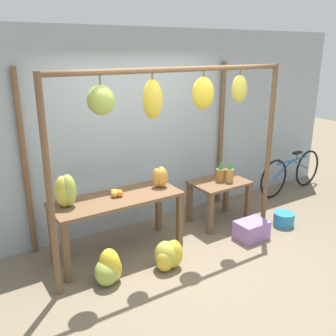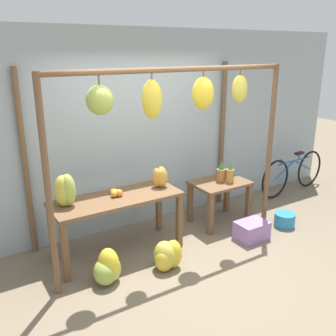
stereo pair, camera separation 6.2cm
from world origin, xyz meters
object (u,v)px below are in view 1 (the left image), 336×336
at_px(blue_bucket, 284,219).
at_px(banana_pile_ground_right, 168,256).
at_px(orange_pile, 116,193).
at_px(pineapple_cluster, 225,173).
at_px(parked_bicycle, 291,172).
at_px(fruit_crate_white, 251,230).
at_px(papaya_pile, 160,177).
at_px(banana_pile_on_table, 66,191).
at_px(banana_pile_ground_left, 109,269).

bearing_deg(blue_bucket, banana_pile_ground_right, -178.88).
xyz_separation_m(orange_pile, pineapple_cluster, (1.71, -0.06, -0.03)).
bearing_deg(parked_bicycle, fruit_crate_white, -154.09).
bearing_deg(parked_bicycle, blue_bucket, -143.38).
xyz_separation_m(orange_pile, papaya_pile, (0.63, -0.02, 0.09)).
xyz_separation_m(banana_pile_on_table, pineapple_cluster, (2.32, -0.09, -0.18)).
distance_m(fruit_crate_white, papaya_pile, 1.48).
bearing_deg(banana_pile_ground_right, parked_bicycle, 15.85).
xyz_separation_m(banana_pile_ground_left, papaya_pile, (1.01, 0.54, 0.73)).
bearing_deg(fruit_crate_white, banana_pile_ground_left, 176.68).
xyz_separation_m(banana_pile_on_table, fruit_crate_white, (2.31, -0.70, -0.83)).
xyz_separation_m(parked_bicycle, papaya_pile, (-2.96, -0.26, 0.54)).
height_order(orange_pile, blue_bucket, orange_pile).
bearing_deg(banana_pile_ground_right, papaya_pile, 64.86).
distance_m(pineapple_cluster, fruit_crate_white, 0.90).
xyz_separation_m(fruit_crate_white, papaya_pile, (-1.07, 0.66, 0.78)).
xyz_separation_m(orange_pile, parked_bicycle, (3.59, 0.24, -0.45)).
xyz_separation_m(orange_pile, banana_pile_ground_left, (-0.38, -0.56, -0.64)).
bearing_deg(banana_pile_on_table, papaya_pile, -1.99).
xyz_separation_m(pineapple_cluster, papaya_pile, (-1.08, 0.04, 0.12)).
bearing_deg(banana_pile_ground_right, blue_bucket, 1.12).
relative_size(orange_pile, blue_bucket, 0.65).
bearing_deg(blue_bucket, orange_pile, 164.83).
bearing_deg(banana_pile_ground_left, pineapple_cluster, 13.40).
relative_size(fruit_crate_white, blue_bucket, 1.43).
bearing_deg(fruit_crate_white, pineapple_cluster, 89.08).
distance_m(orange_pile, fruit_crate_white, 1.95).
bearing_deg(banana_pile_ground_right, orange_pile, 114.66).
xyz_separation_m(fruit_crate_white, blue_bucket, (0.70, 0.03, -0.03)).
distance_m(orange_pile, banana_pile_ground_right, 0.99).
distance_m(orange_pile, banana_pile_ground_left, 0.93).
height_order(banana_pile_on_table, fruit_crate_white, banana_pile_on_table).
relative_size(banana_pile_ground_right, papaya_pile, 1.42).
bearing_deg(orange_pile, banana_pile_ground_right, -65.34).
height_order(pineapple_cluster, fruit_crate_white, pineapple_cluster).
bearing_deg(banana_pile_on_table, orange_pile, -2.06).
xyz_separation_m(banana_pile_ground_left, fruit_crate_white, (2.08, -0.12, -0.04)).
bearing_deg(papaya_pile, fruit_crate_white, -31.79).
relative_size(parked_bicycle, papaya_pile, 6.08).
relative_size(banana_pile_on_table, pineapple_cluster, 1.16).
relative_size(banana_pile_on_table, blue_bucket, 1.29).
height_order(pineapple_cluster, banana_pile_ground_left, pineapple_cluster).
distance_m(pineapple_cluster, papaya_pile, 1.08).
bearing_deg(banana_pile_ground_left, fruit_crate_white, -3.32).
bearing_deg(parked_bicycle, banana_pile_on_table, -177.04).
bearing_deg(pineapple_cluster, banana_pile_ground_left, -166.60).
bearing_deg(banana_pile_ground_left, parked_bicycle, 11.39).
bearing_deg(papaya_pile, banana_pile_on_table, 178.01).
bearing_deg(banana_pile_on_table, banana_pile_ground_right, -37.31).
distance_m(banana_pile_on_table, blue_bucket, 3.21).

